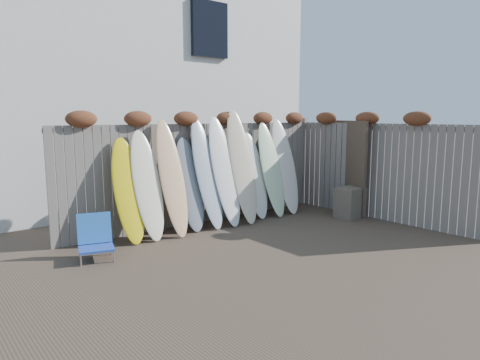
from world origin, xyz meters
TOP-DOWN VIEW (x-y plane):
  - ground at (0.00, 0.00)m, footprint 80.00×80.00m
  - back_fence at (0.06, 2.39)m, footprint 6.05×0.28m
  - right_fence at (2.99, 0.25)m, footprint 0.28×4.40m
  - house at (0.50, 6.50)m, footprint 8.50×5.50m
  - beach_chair at (-2.57, 1.53)m, footprint 0.63×0.66m
  - wooden_crate at (2.63, 0.71)m, footprint 0.56×0.47m
  - lattice_panel at (3.00, 1.08)m, footprint 0.55×1.29m
  - surfboard_0 at (-1.79, 2.01)m, footprint 0.54×0.67m
  - surfboard_1 at (-1.45, 1.98)m, footprint 0.52×0.68m
  - surfboard_2 at (-0.98, 1.94)m, footprint 0.48×0.74m
  - surfboard_3 at (-0.55, 2.02)m, footprint 0.56×0.67m
  - surfboard_4 at (-0.19, 1.98)m, footprint 0.56×0.78m
  - surfboard_5 at (0.20, 1.94)m, footprint 0.56×0.77m
  - surfboard_6 at (0.63, 1.91)m, footprint 0.61×0.86m
  - surfboard_7 at (1.07, 2.03)m, footprint 0.55×0.67m
  - surfboard_8 at (1.48, 1.95)m, footprint 0.54×0.73m
  - surfboard_9 at (1.92, 1.97)m, footprint 0.61×0.78m

SIDE VIEW (x-z plane):
  - ground at x=0.00m, z-range 0.00..0.00m
  - beach_chair at x=-2.57m, z-range -0.02..0.65m
  - wooden_crate at x=2.63m, z-range 0.00..0.64m
  - surfboard_3 at x=-0.55m, z-range 0.00..1.75m
  - surfboard_0 at x=-1.79m, z-range 0.00..1.79m
  - surfboard_7 at x=1.07m, z-range 0.00..1.81m
  - surfboard_1 at x=-1.45m, z-range 0.00..1.91m
  - surfboard_8 at x=1.48m, z-range 0.00..2.02m
  - lattice_panel at x=3.00m, z-range 0.00..2.05m
  - surfboard_9 at x=1.92m, z-range 0.00..2.09m
  - surfboard_2 at x=-0.98m, z-range 0.00..2.10m
  - surfboard_4 at x=-0.19m, z-range 0.00..2.11m
  - surfboard_5 at x=0.20m, z-range 0.00..2.15m
  - right_fence at x=2.99m, z-range 0.02..2.26m
  - surfboard_6 at x=0.63m, z-range 0.00..2.30m
  - back_fence at x=0.06m, z-range 0.06..2.30m
  - house at x=0.50m, z-range 0.04..6.36m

